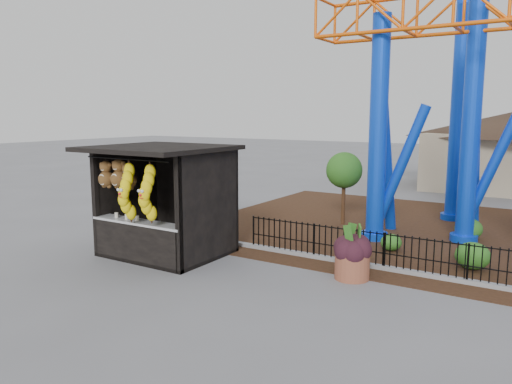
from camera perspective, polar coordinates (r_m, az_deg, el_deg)
The scene contains 9 objects.
ground at distance 12.07m, azimuth -3.19°, elevation -10.43°, with size 120.00×120.00×0.00m, color slate.
mulch_bed at distance 17.91m, azimuth 23.06°, elevation -4.68°, with size 18.00×12.00×0.02m, color #331E11.
curb at distance 13.14m, azimuth 19.45°, elevation -9.04°, with size 18.00×0.18×0.12m, color gray.
prize_booth at distance 14.22m, azimuth -11.07°, elevation -1.24°, with size 3.50×3.40×3.12m.
picket_fence at distance 12.87m, azimuth 23.49°, elevation -7.61°, with size 12.20×0.06×1.00m, color black, non-canonical shape.
terracotta_planter at distance 12.53m, azimuth 10.92°, elevation -8.32°, with size 0.85×0.85×0.64m, color brown.
planter_foliage at distance 12.36m, azimuth 11.00°, elevation -5.49°, with size 0.70×0.70×0.64m, color black.
potted_plant at distance 13.11m, azimuth 10.86°, elevation -6.74°, with size 0.89×0.77×0.99m, color #255418.
landscaping at distance 15.52m, azimuth 25.33°, elevation -5.66°, with size 7.21×4.14×0.70m.
Camera 1 is at (6.63, -9.26, 3.99)m, focal length 35.00 mm.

